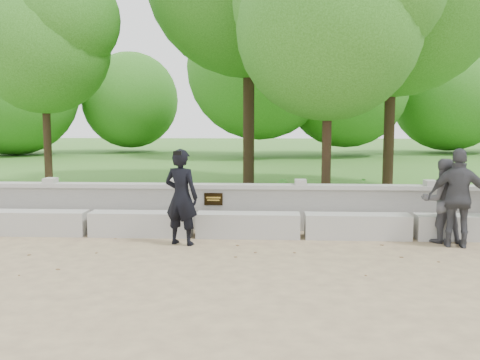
{
  "coord_description": "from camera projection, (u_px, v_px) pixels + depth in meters",
  "views": [
    {
      "loc": [
        1.38,
        -7.81,
        2.18
      ],
      "look_at": [
        0.88,
        1.4,
        1.12
      ],
      "focal_mm": 40.0,
      "sensor_mm": 36.0,
      "label": 1
    }
  ],
  "objects": [
    {
      "name": "tree_left",
      "position": [
        43.0,
        38.0,
        14.09
      ],
      "size": [
        3.49,
        3.49,
        5.81
      ],
      "color": "#382619",
      "rests_on": "lawn"
    },
    {
      "name": "shrub_b",
      "position": [
        282.0,
        191.0,
        12.24
      ],
      "size": [
        0.37,
        0.39,
        0.56
      ],
      "primitive_type": "imported",
      "rotation": [
        0.0,
        0.0,
        2.09
      ],
      "color": "#418D30",
      "rests_on": "lawn"
    },
    {
      "name": "parapet_wall",
      "position": [
        199.0,
        206.0,
        10.59
      ],
      "size": [
        12.5,
        0.35,
        0.9
      ],
      "color": "#A4A29B",
      "rests_on": "ground"
    },
    {
      "name": "visitor_left",
      "position": [
        442.0,
        201.0,
        9.42
      ],
      "size": [
        0.76,
        0.61,
        1.49
      ],
      "color": "#46454B",
      "rests_on": "ground"
    },
    {
      "name": "shrub_c",
      "position": [
        370.0,
        191.0,
        12.44
      ],
      "size": [
        0.63,
        0.63,
        0.53
      ],
      "primitive_type": "imported",
      "rotation": [
        0.0,
        0.0,
        3.99
      ],
      "color": "#418D30",
      "rests_on": "lawn"
    },
    {
      "name": "concrete_bench",
      "position": [
        194.0,
        224.0,
        9.93
      ],
      "size": [
        11.9,
        0.45,
        0.45
      ],
      "color": "#AFACA5",
      "rests_on": "ground"
    },
    {
      "name": "man_main",
      "position": [
        181.0,
        197.0,
        9.22
      ],
      "size": [
        0.71,
        0.65,
        1.67
      ],
      "color": "black",
      "rests_on": "ground"
    },
    {
      "name": "lawn",
      "position": [
        235.0,
        169.0,
        21.94
      ],
      "size": [
        40.0,
        22.0,
        0.25
      ],
      "primitive_type": "cube",
      "color": "#3F6B24",
      "rests_on": "ground"
    },
    {
      "name": "ground",
      "position": [
        177.0,
        264.0,
        8.07
      ],
      "size": [
        80.0,
        80.0,
        0.0
      ],
      "primitive_type": "plane",
      "color": "tan",
      "rests_on": "ground"
    },
    {
      "name": "tree_near_right",
      "position": [
        329.0,
        14.0,
        11.49
      ],
      "size": [
        4.02,
        4.02,
        6.19
      ],
      "color": "#382619",
      "rests_on": "lawn"
    },
    {
      "name": "shrub_a",
      "position": [
        55.0,
        186.0,
        13.15
      ],
      "size": [
        0.35,
        0.34,
        0.55
      ],
      "primitive_type": "imported",
      "rotation": [
        0.0,
        0.0,
        0.69
      ],
      "color": "#418D30",
      "rests_on": "lawn"
    },
    {
      "name": "visitor_right",
      "position": [
        459.0,
        198.0,
        9.04
      ],
      "size": [
        1.06,
        0.63,
        1.69
      ],
      "color": "#3C3C41",
      "rests_on": "ground"
    }
  ]
}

